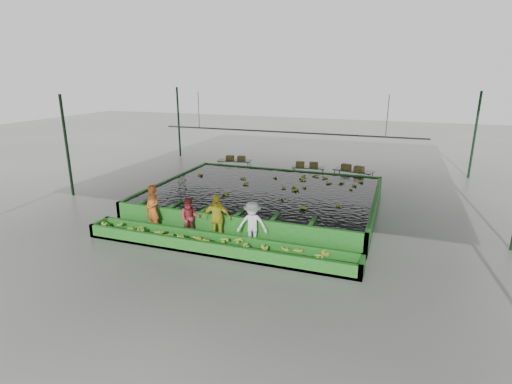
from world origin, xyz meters
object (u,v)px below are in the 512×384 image
(packing_table_right, at_px, (353,178))
(worker_a, at_px, (153,209))
(packing_table_left, at_px, (235,167))
(worker_d, at_px, (252,224))
(packing_table_mid, at_px, (308,174))
(box_stack_mid, at_px, (307,167))
(flotation_tank, at_px, (263,198))
(box_stack_left, at_px, (236,160))
(sorting_trough, at_px, (216,244))
(worker_b, at_px, (190,218))
(box_stack_right, at_px, (352,170))
(worker_c, at_px, (216,218))

(packing_table_right, bearing_deg, worker_a, -125.37)
(worker_a, relative_size, packing_table_left, 0.95)
(packing_table_right, bearing_deg, packing_table_left, 177.01)
(worker_d, xyz_separation_m, packing_table_mid, (-0.13, 9.59, -0.42))
(box_stack_mid, bearing_deg, flotation_tank, -98.82)
(box_stack_left, xyz_separation_m, box_stack_mid, (4.40, -0.02, -0.07))
(flotation_tank, relative_size, sorting_trough, 1.00)
(sorting_trough, bearing_deg, packing_table_mid, 84.97)
(worker_b, xyz_separation_m, packing_table_right, (4.92, 9.19, -0.30))
(packing_table_right, bearing_deg, box_stack_left, 176.57)
(packing_table_mid, distance_m, box_stack_mid, 0.43)
(flotation_tank, distance_m, box_stack_mid, 5.37)
(worker_b, distance_m, packing_table_left, 9.81)
(packing_table_mid, relative_size, box_stack_mid, 1.45)
(worker_a, xyz_separation_m, box_stack_right, (6.46, 9.13, 0.00))
(packing_table_right, distance_m, box_stack_mid, 2.71)
(box_stack_left, height_order, box_stack_mid, box_stack_left)
(worker_c, distance_m, worker_d, 1.38)
(worker_a, distance_m, packing_table_right, 11.28)
(worker_d, relative_size, packing_table_mid, 0.92)
(packing_table_right, bearing_deg, box_stack_mid, 171.44)
(packing_table_mid, distance_m, box_stack_right, 2.60)
(sorting_trough, distance_m, packing_table_mid, 10.43)
(box_stack_left, bearing_deg, packing_table_right, -3.43)
(flotation_tank, xyz_separation_m, worker_a, (-3.04, -4.30, 0.49))
(packing_table_mid, distance_m, packing_table_right, 2.60)
(worker_b, xyz_separation_m, box_stack_mid, (2.26, 9.59, 0.06))
(worker_b, distance_m, packing_table_mid, 9.88)
(worker_a, bearing_deg, flotation_tank, 74.57)
(flotation_tank, bearing_deg, box_stack_left, 124.01)
(flotation_tank, height_order, box_stack_mid, box_stack_mid)
(worker_c, distance_m, packing_table_left, 10.12)
(box_stack_left, relative_size, box_stack_mid, 0.93)
(sorting_trough, height_order, packing_table_right, packing_table_right)
(worker_c, xyz_separation_m, packing_table_left, (-3.29, 9.56, -0.45))
(sorting_trough, height_order, box_stack_right, box_stack_right)
(packing_table_left, bearing_deg, box_stack_mid, 0.38)
(worker_c, height_order, worker_d, worker_c)
(worker_a, distance_m, box_stack_left, 9.63)
(box_stack_mid, height_order, box_stack_right, box_stack_right)
(worker_c, distance_m, packing_table_right, 9.96)
(box_stack_left, bearing_deg, worker_a, -86.78)
(box_stack_right, bearing_deg, worker_c, -112.39)
(worker_a, relative_size, box_stack_right, 1.51)
(flotation_tank, distance_m, sorting_trough, 5.10)
(worker_b, xyz_separation_m, worker_c, (1.10, 0.00, 0.13))
(flotation_tank, bearing_deg, sorting_trough, -90.00)
(sorting_trough, relative_size, worker_c, 5.57)
(packing_table_mid, xyz_separation_m, box_stack_right, (2.51, -0.46, 0.53))
(flotation_tank, xyz_separation_m, packing_table_right, (3.48, 4.89, 0.02))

